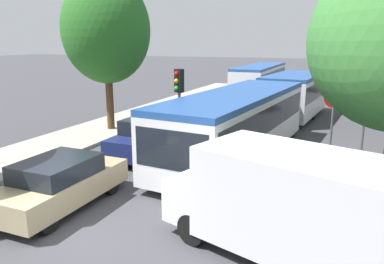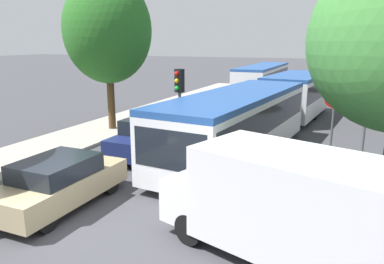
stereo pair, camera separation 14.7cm
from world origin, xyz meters
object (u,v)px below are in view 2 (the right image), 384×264
queued_car_navy (154,136)px  direction_sign_post (368,93)px  traffic_light (179,92)px  articulated_bus (268,107)px  tree_left_mid (108,30)px  queued_car_graphite (200,111)px  city_bus_rear (263,77)px  white_van (286,203)px  no_entry_sign (333,115)px  queued_car_tan (59,182)px  tree_right_far (378,38)px

queued_car_navy → direction_sign_post: size_ratio=1.24×
traffic_light → direction_sign_post: size_ratio=0.94×
articulated_bus → tree_left_mid: size_ratio=2.33×
queued_car_graphite → direction_sign_post: size_ratio=1.18×
queued_car_graphite → tree_left_mid: (-3.55, -3.04, 4.20)m
city_bus_rear → tree_left_mid: size_ratio=1.50×
white_van → no_entry_sign: bearing=-76.5°
white_van → queued_car_graphite: bearing=-42.7°
queued_car_navy → queued_car_tan: bearing=-179.7°
queued_car_graphite → tree_right_far: (8.96, 15.76, 3.98)m
city_bus_rear → queued_car_navy: size_ratio=2.53×
queued_car_tan → no_entry_sign: 9.40m
no_entry_sign → queued_car_navy: bearing=-78.4°
articulated_bus → tree_right_far: (5.02, 17.05, 3.24)m
articulated_bus → queued_car_graphite: size_ratio=4.10×
no_entry_sign → tree_left_mid: size_ratio=0.38×
queued_car_navy → white_van: bearing=-131.5°
queued_car_navy → traffic_light: traffic_light is taller
no_entry_sign → queued_car_tan: bearing=-44.6°
white_van → city_bus_rear: bearing=-58.7°
city_bus_rear → no_entry_sign: bearing=-160.2°
tree_right_far → direction_sign_post: bearing=-92.8°
queued_car_navy → direction_sign_post: 8.31m
articulated_bus → city_bus_rear: 15.96m
queued_car_graphite → no_entry_sign: (6.95, -4.46, 1.13)m
queued_car_graphite → no_entry_sign: size_ratio=1.51×
queued_car_tan → white_van: size_ratio=0.75×
queued_car_tan → white_van: white_van is taller
articulated_bus → queued_car_tan: size_ratio=4.37×
queued_car_tan → queued_car_graphite: bearing=2.5°
white_van → traffic_light: size_ratio=1.57×
traffic_light → no_entry_sign: traffic_light is taller
articulated_bus → white_van: 10.29m
city_bus_rear → queued_car_navy: bearing=-179.4°
queued_car_graphite → tree_left_mid: 6.28m
queued_car_navy → tree_right_far: (8.55, 21.57, 3.94)m
queued_car_tan → white_van: (6.07, -0.15, 0.54)m
queued_car_tan → tree_right_far: (8.56, 26.87, 4.02)m
articulated_bus → direction_sign_post: direction_sign_post is taller
queued_car_navy → tree_right_far: size_ratio=0.66×
queued_car_navy → queued_car_graphite: size_ratio=1.05×
direction_sign_post → tree_right_far: tree_right_far is taller
no_entry_sign → tree_left_mid: (-10.49, 1.42, 3.07)m
queued_car_graphite → direction_sign_post: bearing=-110.4°
articulated_bus → city_bus_rear: bearing=-160.7°
direction_sign_post → tree_left_mid: size_ratio=0.48×
articulated_bus → queued_car_navy: (-3.54, -4.52, -0.70)m
queued_car_graphite → no_entry_sign: bearing=-122.3°
queued_car_graphite → traffic_light: (1.30, -5.32, 1.75)m
traffic_light → queued_car_graphite: bearing=-147.7°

